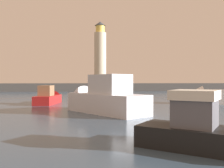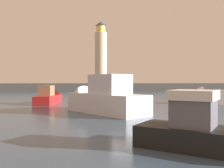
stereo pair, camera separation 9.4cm
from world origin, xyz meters
TOP-DOWN VIEW (x-y plane):
  - ground_plane at (0.00, 31.95)m, footprint 220.00×220.00m
  - breakwater at (0.00, 63.91)m, footprint 81.79×6.18m
  - lighthouse at (2.00, 63.91)m, footprint 3.12×3.12m
  - motorboat_1 at (-6.60, 28.46)m, footprint 2.82×6.64m
  - motorboat_3 at (-1.65, 19.82)m, footprint 7.37×9.26m

SIDE VIEW (x-z plane):
  - ground_plane at x=0.00m, z-range 0.00..0.00m
  - motorboat_1 at x=-6.60m, z-range -0.56..1.89m
  - breakwater at x=0.00m, z-range 0.00..2.04m
  - motorboat_3 at x=-1.65m, z-range -0.70..2.82m
  - lighthouse at x=2.00m, z-range 1.62..17.78m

